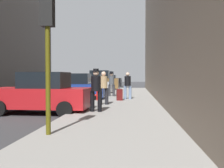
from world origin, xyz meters
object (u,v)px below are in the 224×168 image
(parked_silver_sedan, at_px, (89,85))
(fire_hydrant, at_px, (98,94))
(parked_gray_coupe, at_px, (108,81))
(rolling_suitcase, at_px, (119,95))
(parked_red_hatchback, at_px, (41,94))
(pedestrian_with_beanie, at_px, (112,83))
(parked_black_suv, at_px, (104,81))
(pedestrian_in_jeans, at_px, (128,84))
(pedestrian_with_fedora, at_px, (96,88))
(parked_bronze_suv, at_px, (98,81))
(traffic_light, at_px, (48,30))
(pedestrian_in_tan_coat, at_px, (104,86))
(parked_blue_sedan, at_px, (73,88))

(parked_silver_sedan, height_order, fire_hydrant, parked_silver_sedan)
(parked_gray_coupe, distance_m, rolling_suitcase, 23.58)
(parked_red_hatchback, bearing_deg, pedestrian_with_beanie, 73.20)
(parked_black_suv, xyz_separation_m, pedestrian_with_beanie, (2.34, -14.80, 0.10))
(parked_red_hatchback, distance_m, pedestrian_in_jeans, 6.58)
(fire_hydrant, height_order, pedestrian_with_fedora, pedestrian_with_fedora)
(parked_bronze_suv, xyz_separation_m, traffic_light, (1.85, -21.56, 1.73))
(pedestrian_in_tan_coat, bearing_deg, parked_red_hatchback, -136.53)
(traffic_light, bearing_deg, pedestrian_with_fedora, 81.97)
(parked_blue_sedan, bearing_deg, rolling_suitcase, -15.11)
(parked_blue_sedan, distance_m, pedestrian_in_jeans, 3.59)
(parked_blue_sedan, bearing_deg, fire_hydrant, -27.96)
(pedestrian_in_tan_coat, relative_size, pedestrian_with_fedora, 0.96)
(parked_blue_sedan, xyz_separation_m, parked_black_suv, (-0.00, 16.99, 0.18))
(parked_black_suv, bearing_deg, parked_blue_sedan, -90.00)
(parked_blue_sedan, height_order, pedestrian_with_beanie, pedestrian_with_beanie)
(parked_bronze_suv, distance_m, pedestrian_with_fedora, 17.64)
(pedestrian_with_beanie, xyz_separation_m, rolling_suitcase, (0.76, -3.02, -0.65))
(parked_gray_coupe, relative_size, pedestrian_with_beanie, 2.39)
(parked_bronze_suv, distance_m, parked_gray_coupe, 10.92)
(parked_blue_sedan, xyz_separation_m, traffic_light, (1.85, -9.95, 1.91))
(parked_silver_sedan, distance_m, fire_hydrant, 7.22)
(pedestrian_with_beanie, bearing_deg, parked_black_suv, 98.99)
(pedestrian_in_tan_coat, bearing_deg, parked_silver_sedan, 104.63)
(parked_red_hatchback, xyz_separation_m, parked_blue_sedan, (-0.00, 5.57, 0.00))
(traffic_light, height_order, rolling_suitcase, traffic_light)
(parked_silver_sedan, height_order, pedestrian_with_beanie, pedestrian_with_beanie)
(parked_blue_sedan, distance_m, pedestrian_with_beanie, 3.22)
(pedestrian_in_jeans, distance_m, pedestrian_in_tan_coat, 3.42)
(fire_hydrant, bearing_deg, parked_silver_sedan, 104.49)
(fire_hydrant, relative_size, traffic_light, 0.20)
(parked_silver_sedan, xyz_separation_m, pedestrian_in_tan_coat, (2.43, -9.30, 0.26))
(parked_blue_sedan, distance_m, pedestrian_with_fedora, 6.35)
(parked_gray_coupe, xyz_separation_m, fire_hydrant, (1.80, -23.49, -0.35))
(parked_bronze_suv, height_order, traffic_light, traffic_light)
(rolling_suitcase, bearing_deg, pedestrian_in_tan_coat, -105.53)
(parked_silver_sedan, height_order, parked_black_suv, parked_black_suv)
(parked_red_hatchback, bearing_deg, fire_hydrant, 68.65)
(parked_red_hatchback, xyz_separation_m, parked_black_suv, (-0.00, 22.56, 0.18))
(pedestrian_with_beanie, bearing_deg, parked_silver_sedan, 121.39)
(parked_black_suv, xyz_separation_m, pedestrian_in_tan_coat, (2.43, -20.26, 0.07))
(pedestrian_with_beanie, distance_m, pedestrian_with_fedora, 8.04)
(pedestrian_with_beanie, relative_size, rolling_suitcase, 1.71)
(parked_black_suv, relative_size, pedestrian_in_tan_coat, 2.71)
(fire_hydrant, height_order, pedestrian_with_beanie, pedestrian_with_beanie)
(pedestrian_in_jeans, bearing_deg, parked_bronze_suv, 107.07)
(parked_blue_sedan, bearing_deg, traffic_light, -79.45)
(parked_red_hatchback, xyz_separation_m, pedestrian_in_jeans, (3.58, 5.52, 0.26))
(parked_blue_sedan, bearing_deg, parked_silver_sedan, 90.00)
(parked_silver_sedan, xyz_separation_m, pedestrian_in_jeans, (3.58, -6.08, 0.26))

